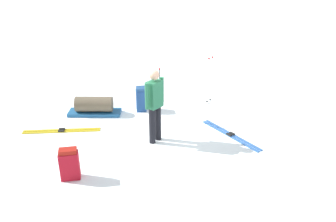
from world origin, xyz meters
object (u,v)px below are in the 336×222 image
Objects in this scene: backpack_large_dark at (69,164)px; backpack_bright at (141,99)px; ski_pair_near at (62,131)px; ski_poles_planted_far at (158,93)px; skier_standing at (155,103)px; ski_pair_far at (230,135)px; gear_sled at (94,106)px; ski_poles_planted_near at (210,78)px.

backpack_large_dark is 3.33m from backpack_bright.
ski_poles_planted_far is at bearing 160.72° from ski_pair_near.
skier_standing reaches higher than ski_pair_near.
ski_poles_planted_far is (1.04, -1.59, 0.76)m from ski_pair_far.
ski_pair_far is at bearing 123.19° from ski_poles_planted_far.
gear_sled is at bearing -73.66° from skier_standing.
ski_pair_near is 1.22× the size of gear_sled.
gear_sled is at bearing -46.33° from ski_poles_planted_far.
ski_poles_planted_near is at bearing -162.47° from backpack_large_dark.
ski_pair_far is (-3.28, 2.37, 0.00)m from ski_pair_near.
ski_pair_far is 1.31× the size of ski_poles_planted_far.
ski_poles_planted_near is at bearing -156.18° from skier_standing.
backpack_large_dark reaches higher than gear_sled.
backpack_large_dark reaches higher than ski_pair_near.
skier_standing is 2.02m from ski_pair_far.
ski_pair_near is 2.63× the size of backpack_large_dark.
skier_standing reaches higher than ski_poles_planted_far.
backpack_large_dark is 0.98× the size of backpack_bright.
ski_poles_planted_near reaches higher than ski_pair_near.
gear_sled is at bearing -51.80° from ski_pair_far.
ski_pair_far is 2.10m from ski_poles_planted_near.
ski_pair_near is at bearing 0.88° from backpack_bright.
ski_pair_near is 2.06m from backpack_large_dark.
ski_poles_planted_far reaches higher than ski_pair_far.
ski_poles_planted_near is at bearing -113.60° from ski_pair_far.
backpack_large_dark is 0.46× the size of gear_sled.
ski_poles_planted_near is (-2.41, -1.06, -0.21)m from skier_standing.
ski_poles_planted_far is (-0.03, 0.82, 0.45)m from backpack_bright.
ski_poles_planted_near reaches higher than gear_sled.
backpack_bright is at bearing -108.41° from skier_standing.
backpack_bright is 1.25m from gear_sled.
gear_sled is (1.20, -1.25, -0.54)m from ski_poles_planted_far.
ski_poles_planted_near is 0.96× the size of gear_sled.
ski_pair_far is at bearing 66.40° from ski_poles_planted_near.
skier_standing is 2.59× the size of backpack_bright.
backpack_bright reaches higher than backpack_large_dark.
backpack_bright reaches higher than ski_pair_far.
ski_poles_planted_far is (-2.68, -1.20, 0.45)m from backpack_large_dark.
skier_standing is at bearing -24.63° from ski_pair_far.
ski_pair_near is 2.59× the size of backpack_bright.
ski_pair_near is 1.17m from gear_sled.
gear_sled is (-1.48, -2.46, -0.09)m from backpack_large_dark.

